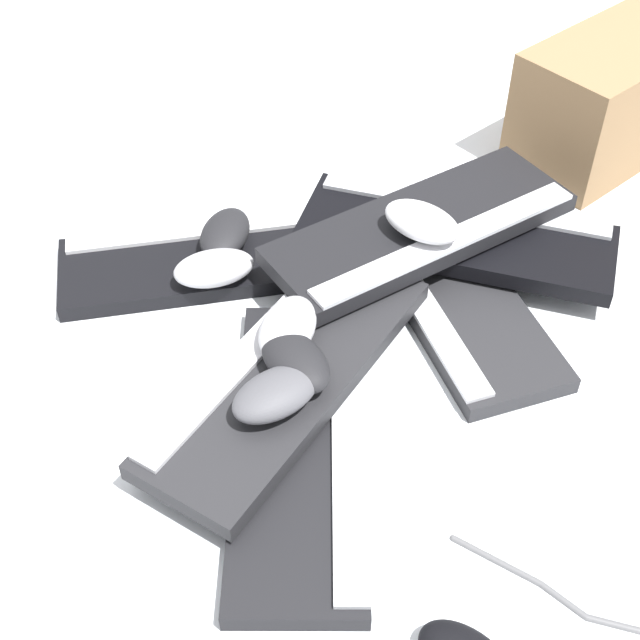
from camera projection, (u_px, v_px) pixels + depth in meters
ground_plane at (294, 372)px, 1.13m from camera, size 3.20×3.20×0.00m
keyboard_0 at (302, 446)px, 1.03m from camera, size 0.45×0.19×0.03m
keyboard_1 at (447, 286)px, 1.23m from camera, size 0.46×0.32×0.03m
keyboard_2 at (216, 258)px, 1.27m from camera, size 0.27×0.46×0.03m
keyboard_3 at (457, 234)px, 1.26m from camera, size 0.23×0.46×0.03m
keyboard_4 at (290, 372)px, 1.08m from camera, size 0.46×0.33×0.03m
keyboard_5 at (422, 229)px, 1.22m from camera, size 0.39×0.44×0.03m
mouse_0 at (225, 234)px, 1.25m from camera, size 0.12×0.08×0.04m
mouse_1 at (295, 360)px, 1.04m from camera, size 0.13×0.12×0.04m
mouse_2 at (276, 394)px, 1.00m from camera, size 0.12×0.13×0.04m
mouse_4 at (563, 261)px, 1.26m from camera, size 0.12×0.09×0.04m
mouse_5 at (422, 222)px, 1.18m from camera, size 0.12×0.13×0.04m
mouse_6 at (288, 327)px, 1.08m from camera, size 0.12×0.08×0.04m
mouse_7 at (214, 268)px, 1.20m from camera, size 0.10×0.13×0.04m
cardboard_box at (608, 100)px, 1.42m from camera, size 0.33×0.33×0.19m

